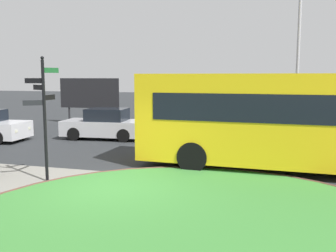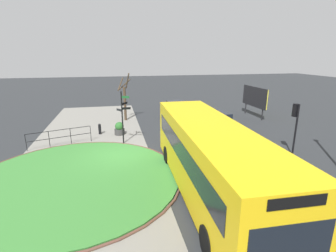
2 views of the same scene
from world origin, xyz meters
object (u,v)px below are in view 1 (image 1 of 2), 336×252
car_trailing (105,125)px  billboard_left (90,94)px  lamppost_tall (298,58)px  bus_yellow (307,120)px  traffic_light_near (233,91)px  signpost_directional (43,109)px

car_trailing → billboard_left: (-3.63, 5.42, 1.27)m
lamppost_tall → billboard_left: size_ratio=1.78×
car_trailing → lamppost_tall: 10.32m
bus_yellow → car_trailing: (-9.22, 4.32, -1.03)m
bus_yellow → traffic_light_near: traffic_light_near is taller
bus_yellow → billboard_left: bearing=144.6°
signpost_directional → bus_yellow: signpost_directional is taller
bus_yellow → car_trailing: bearing=156.7°
bus_yellow → billboard_left: (-12.85, 9.74, 0.24)m
billboard_left → signpost_directional: bearing=-68.8°
traffic_light_near → billboard_left: (-9.70, 3.07, -0.42)m
car_trailing → billboard_left: 6.64m
bus_yellow → car_trailing: bus_yellow is taller
bus_yellow → traffic_light_near: 7.40m
lamppost_tall → car_trailing: bearing=-160.5°
car_trailing → traffic_light_near: traffic_light_near is taller
signpost_directional → car_trailing: (-1.68, 7.69, -1.48)m
car_trailing → traffic_light_near: 6.73m
lamppost_tall → traffic_light_near: bearing=-163.7°
signpost_directional → lamppost_tall: (7.52, 10.95, 1.86)m
signpost_directional → bus_yellow: (7.54, 3.37, -0.45)m
car_trailing → lamppost_tall: (9.20, 3.26, 3.33)m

